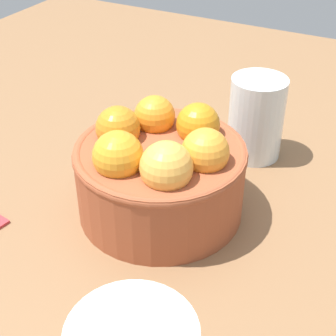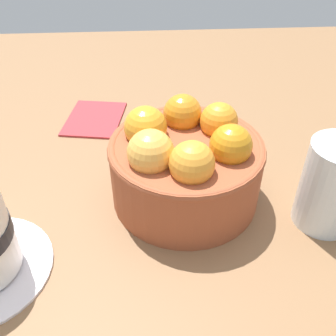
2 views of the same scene
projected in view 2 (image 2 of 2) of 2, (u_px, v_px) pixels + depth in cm
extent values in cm
cube|color=brown|center=(184.00, 210.00, 45.06)|extent=(111.94, 113.39, 4.58)
cylinder|color=#9E4C2D|center=(185.00, 171.00, 41.40)|extent=(16.13, 16.13, 7.20)
torus|color=#9E4C2D|center=(186.00, 147.00, 39.41)|extent=(16.33, 16.33, 1.00)
sphere|color=orange|center=(231.00, 145.00, 37.28)|extent=(4.26, 4.26, 4.26)
sphere|color=orange|center=(219.00, 121.00, 40.81)|extent=(4.10, 4.10, 4.10)
sphere|color=orange|center=(179.00, 113.00, 42.09)|extent=(4.29, 4.29, 4.29)
sphere|color=orange|center=(146.00, 127.00, 39.86)|extent=(4.55, 4.55, 4.55)
sphere|color=#F4AD48|center=(151.00, 153.00, 36.34)|extent=(4.61, 4.61, 4.61)
sphere|color=orange|center=(196.00, 163.00, 35.05)|extent=(4.33, 4.33, 4.33)
cylinder|color=silver|center=(332.00, 186.00, 37.85)|extent=(6.19, 6.19, 9.42)
cube|color=#B23338|center=(95.00, 118.00, 56.54)|extent=(11.14, 9.32, 0.60)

